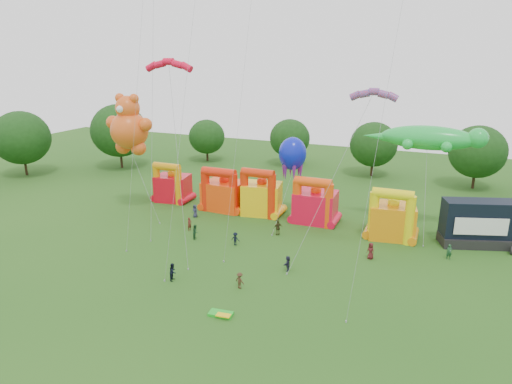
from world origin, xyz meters
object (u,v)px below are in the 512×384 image
at_px(bouncy_castle_0, 172,186).
at_px(octopus_kite, 290,166).
at_px(stage_trailer, 480,224).
at_px(spectator_0, 195,211).
at_px(teddy_bear_kite, 137,156).
at_px(bouncy_castle_2, 261,196).
at_px(spectator_4, 278,228).
at_px(gecko_kite, 427,158).

bearing_deg(bouncy_castle_0, octopus_kite, -0.36).
xyz_separation_m(stage_trailer, spectator_0, (-34.44, -4.45, -1.69)).
height_order(stage_trailer, teddy_bear_kite, teddy_bear_kite).
bearing_deg(bouncy_castle_2, spectator_0, -148.96).
bearing_deg(spectator_4, stage_trailer, 155.07).
distance_m(bouncy_castle_2, gecko_kite, 21.49).
height_order(bouncy_castle_2, stage_trailer, bouncy_castle_2).
bearing_deg(bouncy_castle_2, octopus_kite, 3.47).
distance_m(bouncy_castle_0, octopus_kite, 18.91).
bearing_deg(octopus_kite, bouncy_castle_0, 179.64).
height_order(bouncy_castle_0, gecko_kite, gecko_kite).
relative_size(bouncy_castle_0, spectator_0, 3.42).
xyz_separation_m(bouncy_castle_0, bouncy_castle_2, (14.34, -0.36, 0.23)).
height_order(gecko_kite, spectator_0, gecko_kite).
height_order(teddy_bear_kite, octopus_kite, teddy_bear_kite).
relative_size(teddy_bear_kite, spectator_0, 9.24).
bearing_deg(spectator_0, bouncy_castle_2, 48.57).
bearing_deg(octopus_kite, stage_trailer, -0.99).
xyz_separation_m(bouncy_castle_2, gecko_kite, (20.34, 1.94, 6.66)).
bearing_deg(stage_trailer, spectator_4, -164.53).
distance_m(bouncy_castle_0, bouncy_castle_2, 14.35).
distance_m(gecko_kite, spectator_0, 29.91).
bearing_deg(spectator_4, octopus_kite, -123.62).
height_order(teddy_bear_kite, spectator_4, teddy_bear_kite).
distance_m(bouncy_castle_0, teddy_bear_kite, 8.63).
height_order(bouncy_castle_0, octopus_kite, octopus_kite).
height_order(bouncy_castle_2, teddy_bear_kite, teddy_bear_kite).
bearing_deg(spectator_4, bouncy_castle_2, -93.27).
bearing_deg(gecko_kite, teddy_bear_kite, -167.29).
distance_m(bouncy_castle_2, octopus_kite, 6.01).
bearing_deg(stage_trailer, octopus_kite, 179.01).
bearing_deg(bouncy_castle_0, teddy_bear_kite, -98.06).
relative_size(bouncy_castle_0, bouncy_castle_2, 0.90).
relative_size(gecko_kite, spectator_0, 8.11).
distance_m(bouncy_castle_0, gecko_kite, 35.39).
height_order(stage_trailer, spectator_0, stage_trailer).
height_order(bouncy_castle_2, gecko_kite, gecko_kite).
bearing_deg(bouncy_castle_0, gecko_kite, 2.62).
relative_size(gecko_kite, spectator_4, 7.48).
height_order(stage_trailer, spectator_4, stage_trailer).
bearing_deg(gecko_kite, octopus_kite, -174.06).
height_order(spectator_0, spectator_4, spectator_4).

